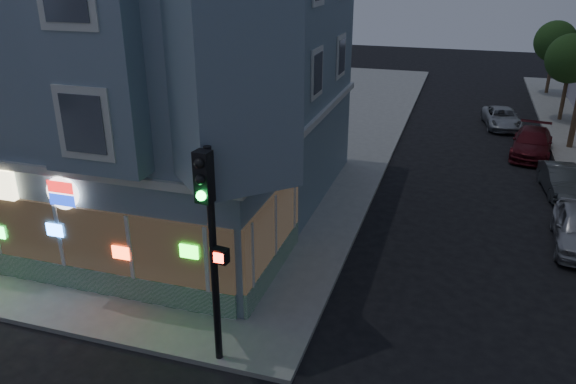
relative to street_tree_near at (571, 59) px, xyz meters
The scene contains 8 objects.
sidewalk_nw 26.91m from the street_tree_near, 164.76° to the right, with size 33.00×42.00×0.15m, color gray.
corner_building 26.39m from the street_tree_near, 133.75° to the right, with size 14.60×14.60×11.40m.
street_tree_near is the anchor object (origin of this frame).
street_tree_far 8.00m from the street_tree_near, 90.00° to the left, with size 3.00×3.00×5.30m.
parked_car_b 13.39m from the street_tree_near, 96.64° to the right, with size 1.30×3.73×1.23m, color #3E4244.
parked_car_c 8.66m from the street_tree_near, 106.61° to the right, with size 1.90×4.67×1.36m, color #58141B.
parked_car_d 5.51m from the street_tree_near, 145.35° to the right, with size 1.93×4.19×1.16m, color #9EA3A8.
traffic_signal 30.00m from the street_tree_near, 111.88° to the right, with size 0.68×0.63×5.65m.
Camera 1 is at (6.17, -8.25, 9.57)m, focal length 35.00 mm.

